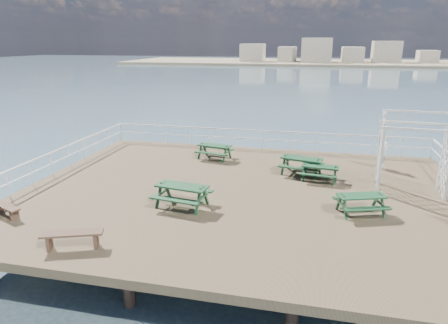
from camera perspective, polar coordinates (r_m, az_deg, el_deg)
ground at (r=16.62m, az=2.48°, el=-4.61°), size 18.00×14.00×0.30m
sea_backdrop at (r=149.74m, az=17.17°, el=13.80°), size 300.00×300.00×9.20m
railing at (r=18.71m, az=3.75°, el=1.16°), size 17.77×13.76×1.10m
picnic_table_a at (r=20.90m, az=-1.37°, el=1.92°), size 1.95×1.69×0.83m
picnic_table_b at (r=18.75m, az=11.02°, el=-0.04°), size 2.14×1.88×0.90m
picnic_table_c at (r=18.12m, az=13.53°, el=-1.08°), size 1.71×1.43×0.77m
picnic_table_d at (r=14.93m, az=-6.02°, el=-4.16°), size 2.15×1.83×0.94m
picnic_table_e at (r=15.07m, az=19.00°, el=-5.18°), size 2.01×1.81×0.81m
flat_bench_near at (r=16.09m, az=-28.72°, el=-5.79°), size 1.47×0.87×0.42m
flat_bench_far at (r=12.88m, az=-20.87°, el=-9.88°), size 1.83×1.02×0.52m
trellis_arbor at (r=17.78m, az=25.34°, el=0.71°), size 2.77×1.62×3.33m
person at (r=20.69m, az=21.66°, el=1.41°), size 0.72×0.62×1.67m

